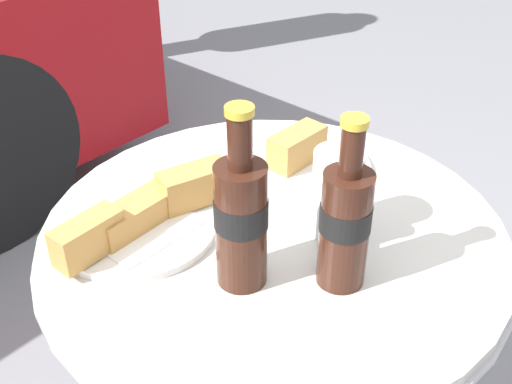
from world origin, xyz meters
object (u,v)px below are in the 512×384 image
at_px(cola_bottle_right, 241,218).
at_px(drinking_glass, 336,196).
at_px(cola_bottle_left, 345,222).
at_px(lunch_plate_far, 141,218).
at_px(lunch_plate_near, 298,161).
at_px(bistro_table, 272,317).

distance_m(cola_bottle_right, drinking_glass, 0.18).
height_order(cola_bottle_left, cola_bottle_right, cola_bottle_right).
relative_size(cola_bottle_left, drinking_glass, 1.83).
height_order(cola_bottle_right, lunch_plate_far, cola_bottle_right).
xyz_separation_m(cola_bottle_left, cola_bottle_right, (-0.09, 0.10, 0.01)).
bearing_deg(lunch_plate_near, cola_bottle_left, -130.29).
distance_m(cola_bottle_right, lunch_plate_near, 0.31).
distance_m(bistro_table, drinking_glass, 0.26).
relative_size(drinking_glass, lunch_plate_far, 0.45).
xyz_separation_m(cola_bottle_right, drinking_glass, (0.17, -0.03, -0.04)).
bearing_deg(lunch_plate_far, cola_bottle_left, -69.66).
relative_size(cola_bottle_left, lunch_plate_far, 0.82).
bearing_deg(bistro_table, lunch_plate_far, 132.95).
relative_size(cola_bottle_right, drinking_glass, 1.93).
xyz_separation_m(bistro_table, drinking_glass, (0.06, -0.07, 0.25)).
distance_m(drinking_glass, lunch_plate_near, 0.18).
relative_size(drinking_glass, lunch_plate_near, 0.54).
bearing_deg(lunch_plate_near, cola_bottle_right, -156.76).
bearing_deg(bistro_table, lunch_plate_near, 25.98).
bearing_deg(cola_bottle_left, bistro_table, 78.71).
bearing_deg(lunch_plate_far, drinking_glass, -48.51).
xyz_separation_m(cola_bottle_left, drinking_glass, (0.08, 0.07, -0.04)).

